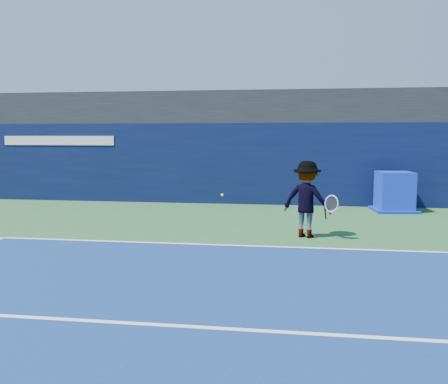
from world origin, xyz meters
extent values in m
plane|color=#2A5D2D|center=(0.00, 0.00, 0.00)|extent=(80.00, 80.00, 0.00)
cube|color=white|center=(0.00, 3.00, 0.01)|extent=(24.00, 0.10, 0.01)
cube|color=white|center=(0.00, -2.00, 0.01)|extent=(24.00, 0.10, 0.01)
cube|color=black|center=(0.00, 11.50, 3.60)|extent=(36.00, 3.00, 1.20)
cube|color=#091135|center=(0.00, 10.50, 1.50)|extent=(36.00, 1.00, 3.00)
cube|color=white|center=(-7.00, 9.99, 2.35)|extent=(4.50, 0.04, 0.35)
cube|color=#0D28C1|center=(5.46, 9.08, 0.67)|extent=(1.22, 1.22, 1.33)
cube|color=#0C1FAE|center=(5.46, 9.08, 0.04)|extent=(1.53, 1.53, 0.09)
imported|color=white|center=(2.47, 4.28, 0.96)|extent=(1.41, 1.09, 1.92)
cylinder|color=black|center=(2.92, 4.03, 0.65)|extent=(0.09, 0.17, 0.30)
torus|color=silver|center=(3.06, 3.98, 0.90)|extent=(0.35, 0.20, 0.34)
cylinder|color=black|center=(3.06, 3.98, 0.90)|extent=(0.30, 0.15, 0.29)
sphere|color=#DAFA1B|center=(0.17, 5.24, 0.91)|extent=(0.08, 0.08, 0.08)
camera|label=1|loc=(2.26, -8.27, 2.55)|focal=40.00mm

